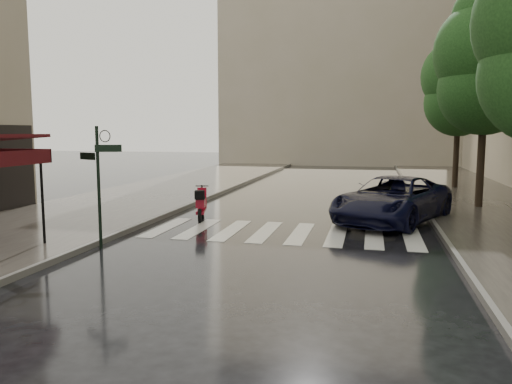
% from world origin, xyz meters
% --- Properties ---
extents(ground, '(120.00, 120.00, 0.00)m').
position_xyz_m(ground, '(0.00, 0.00, 0.00)').
color(ground, black).
rests_on(ground, ground).
extents(sidewalk_near, '(6.00, 60.00, 0.12)m').
position_xyz_m(sidewalk_near, '(-4.50, 12.00, 0.06)').
color(sidewalk_near, '#38332D').
rests_on(sidewalk_near, ground).
extents(sidewalk_far, '(5.50, 60.00, 0.12)m').
position_xyz_m(sidewalk_far, '(10.25, 12.00, 0.06)').
color(sidewalk_far, '#38332D').
rests_on(sidewalk_far, ground).
extents(curb_near, '(0.12, 60.00, 0.16)m').
position_xyz_m(curb_near, '(-1.45, 12.00, 0.07)').
color(curb_near, '#595651').
rests_on(curb_near, ground).
extents(curb_far, '(0.12, 60.00, 0.16)m').
position_xyz_m(curb_far, '(7.45, 12.00, 0.07)').
color(curb_far, '#595651').
rests_on(curb_far, ground).
extents(crosswalk, '(7.85, 3.20, 0.01)m').
position_xyz_m(crosswalk, '(2.98, 6.00, 0.01)').
color(crosswalk, silver).
rests_on(crosswalk, ground).
extents(signpost, '(1.17, 0.29, 3.10)m').
position_xyz_m(signpost, '(-1.19, 3.00, 1.83)').
color(signpost, black).
rests_on(signpost, ground).
extents(backdrop_building, '(22.00, 6.00, 20.00)m').
position_xyz_m(backdrop_building, '(3.00, 38.00, 10.00)').
color(backdrop_building, tan).
rests_on(backdrop_building, ground).
extents(tree_mid, '(3.80, 3.80, 8.34)m').
position_xyz_m(tree_mid, '(9.50, 12.00, 5.59)').
color(tree_mid, black).
rests_on(tree_mid, sidewalk_far).
extents(tree_far, '(3.80, 3.80, 8.16)m').
position_xyz_m(tree_far, '(9.70, 19.00, 5.46)').
color(tree_far, black).
rests_on(tree_far, sidewalk_far).
extents(scooter, '(0.70, 1.64, 1.10)m').
position_xyz_m(scooter, '(-0.08, 7.50, 0.51)').
color(scooter, black).
rests_on(scooter, ground).
extents(parked_car, '(4.47, 5.94, 1.50)m').
position_xyz_m(parked_car, '(6.18, 8.49, 0.75)').
color(parked_car, black).
rests_on(parked_car, ground).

